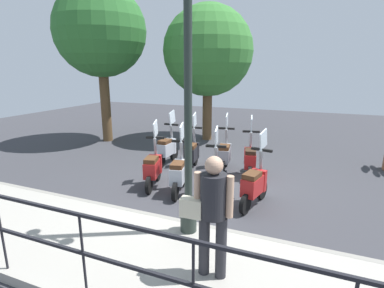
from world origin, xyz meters
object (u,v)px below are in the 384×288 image
(lamp_post_near, at_px, (188,106))
(scooter_far_0, at_px, (250,159))
(scooter_near_1, at_px, (214,180))
(scooter_near_2, at_px, (179,173))
(pedestrian_with_bag, at_px, (211,208))
(scooter_far_2, at_px, (192,153))
(tree_distant, at_px, (208,51))
(scooter_far_1, at_px, (225,154))
(scooter_near_3, at_px, (153,167))
(tree_large, at_px, (100,32))
(scooter_near_0, at_px, (255,184))
(scooter_far_3, at_px, (167,148))

(lamp_post_near, xyz_separation_m, scooter_far_0, (3.29, -0.31, -1.71))
(scooter_near_1, distance_m, scooter_near_2, 0.85)
(pedestrian_with_bag, distance_m, scooter_far_2, 4.57)
(lamp_post_near, distance_m, tree_distant, 7.23)
(lamp_post_near, relative_size, scooter_far_1, 2.98)
(scooter_near_3, bearing_deg, tree_large, 34.01)
(scooter_near_3, xyz_separation_m, scooter_far_0, (1.56, -1.95, 0.00))
(pedestrian_with_bag, relative_size, scooter_near_2, 1.03)
(tree_distant, xyz_separation_m, scooter_near_3, (-5.09, -0.48, -2.84))
(scooter_near_0, height_order, scooter_far_2, same)
(lamp_post_near, height_order, tree_distant, tree_distant)
(scooter_near_1, distance_m, scooter_far_0, 1.81)
(lamp_post_near, height_order, scooter_far_0, lamp_post_near)
(scooter_far_2, bearing_deg, scooter_far_0, -96.28)
(scooter_near_2, relative_size, scooter_far_2, 1.00)
(scooter_near_0, bearing_deg, scooter_far_3, 70.36)
(scooter_far_0, xyz_separation_m, scooter_far_2, (-0.08, 1.58, 0.00))
(pedestrian_with_bag, height_order, scooter_far_1, pedestrian_with_bag)
(tree_large, xyz_separation_m, scooter_far_2, (-1.92, -4.31, -3.50))
(scooter_near_1, xyz_separation_m, scooter_far_0, (1.77, -0.39, 0.00))
(scooter_far_0, height_order, scooter_far_1, same)
(tree_large, distance_m, scooter_near_2, 6.80)
(pedestrian_with_bag, bearing_deg, scooter_far_0, 2.10)
(tree_large, bearing_deg, tree_distant, -63.98)
(pedestrian_with_bag, xyz_separation_m, scooter_near_0, (2.48, -0.07, -0.60))
(pedestrian_with_bag, relative_size, scooter_far_2, 1.03)
(pedestrian_with_bag, xyz_separation_m, scooter_far_2, (4.09, 1.95, -0.60))
(scooter_near_2, bearing_deg, tree_distant, 0.45)
(pedestrian_with_bag, relative_size, scooter_near_0, 1.03)
(scooter_far_1, xyz_separation_m, scooter_far_3, (-0.04, 1.71, 0.00))
(tree_large, bearing_deg, scooter_far_3, -116.57)
(lamp_post_near, distance_m, scooter_near_3, 2.93)
(scooter_near_3, height_order, scooter_far_2, same)
(scooter_far_0, bearing_deg, scooter_near_3, 116.22)
(scooter_near_1, bearing_deg, scooter_far_3, 36.84)
(scooter_near_0, height_order, scooter_far_3, same)
(scooter_near_2, height_order, scooter_far_0, same)
(scooter_near_2, bearing_deg, lamp_post_near, -163.09)
(scooter_near_1, relative_size, scooter_far_1, 1.00)
(lamp_post_near, bearing_deg, scooter_near_3, 43.42)
(pedestrian_with_bag, relative_size, scooter_near_1, 1.03)
(scooter_near_1, relative_size, scooter_far_3, 1.00)
(tree_distant, relative_size, scooter_far_0, 3.24)
(pedestrian_with_bag, distance_m, scooter_near_3, 3.54)
(lamp_post_near, relative_size, scooter_near_2, 2.98)
(pedestrian_with_bag, bearing_deg, scooter_far_1, 11.16)
(scooter_far_3, bearing_deg, scooter_near_3, -163.53)
(scooter_far_1, xyz_separation_m, scooter_far_2, (-0.23, 0.86, 0.00))
(scooter_near_1, xyz_separation_m, scooter_far_2, (1.70, 1.19, 0.00))
(scooter_near_0, height_order, scooter_near_1, same)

